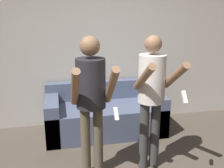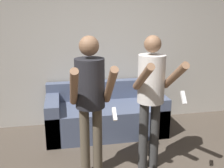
{
  "view_description": "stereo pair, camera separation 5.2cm",
  "coord_description": "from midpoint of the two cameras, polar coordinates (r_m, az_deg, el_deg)",
  "views": [
    {
      "loc": [
        -0.7,
        -2.03,
        1.86
      ],
      "look_at": [
        -0.02,
        1.2,
        0.93
      ],
      "focal_mm": 42.0,
      "sensor_mm": 36.0,
      "label": 1
    },
    {
      "loc": [
        -0.65,
        -2.04,
        1.86
      ],
      "look_at": [
        -0.02,
        1.2,
        0.93
      ],
      "focal_mm": 42.0,
      "sensor_mm": 36.0,
      "label": 2
    }
  ],
  "objects": [
    {
      "name": "couch",
      "position": [
        4.17,
        -1.13,
        -6.72
      ],
      "size": [
        1.8,
        0.85,
        0.75
      ],
      "color": "#4C5670",
      "rests_on": "ground_plane"
    },
    {
      "name": "person_standing_left",
      "position": [
        2.84,
        -4.22,
        -1.99
      ],
      "size": [
        0.44,
        0.66,
        1.62
      ],
      "color": "brown",
      "rests_on": "ground_plane"
    },
    {
      "name": "wall_back",
      "position": [
        4.34,
        -2.07,
        8.89
      ],
      "size": [
        6.4,
        0.06,
        2.7
      ],
      "color": "#B7B2A8",
      "rests_on": "ground_plane"
    },
    {
      "name": "person_standing_right",
      "position": [
        2.99,
        9.06,
        -1.39
      ],
      "size": [
        0.43,
        0.66,
        1.61
      ],
      "color": "#383838",
      "rests_on": "ground_plane"
    }
  ]
}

